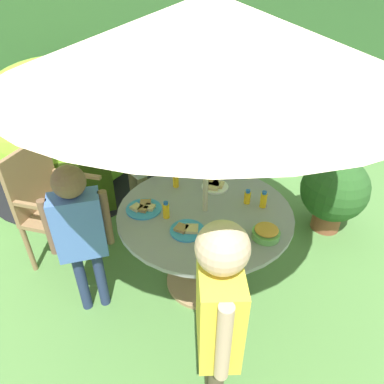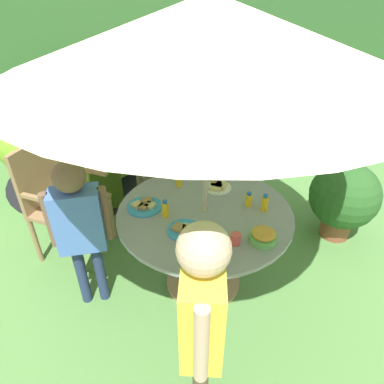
{
  "view_description": "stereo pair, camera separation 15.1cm",
  "coord_description": "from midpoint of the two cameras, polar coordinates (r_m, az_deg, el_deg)",
  "views": [
    {
      "loc": [
        -0.4,
        -1.85,
        2.1
      ],
      "look_at": [
        -0.09,
        0.02,
        0.85
      ],
      "focal_mm": 31.77,
      "sensor_mm": 36.0,
      "label": 1
    },
    {
      "loc": [
        -0.25,
        -1.87,
        2.1
      ],
      "look_at": [
        -0.09,
        0.02,
        0.85
      ],
      "focal_mm": 31.77,
      "sensor_mm": 36.0,
      "label": 2
    }
  ],
  "objects": [
    {
      "name": "juice_bottle_near_right",
      "position": [
        2.41,
        11.28,
        -1.29
      ],
      "size": [
        0.05,
        0.05,
        0.11
      ],
      "color": "yellow",
      "rests_on": "garden_table"
    },
    {
      "name": "ground_plane",
      "position": [
        2.83,
        3.44,
        -14.93
      ],
      "size": [
        10.0,
        10.0,
        0.02
      ],
      "primitive_type": "cube",
      "color": "#548442"
    },
    {
      "name": "patio_umbrella",
      "position": [
        1.91,
        5.43,
        24.78
      ],
      "size": [
        2.24,
        2.24,
        2.02
      ],
      "color": "#B7AD8C",
      "rests_on": "ground_plane"
    },
    {
      "name": "garden_table",
      "position": [
        2.46,
        3.86,
        -6.56
      ],
      "size": [
        1.21,
        1.21,
        0.71
      ],
      "color": "tan",
      "rests_on": "ground_plane"
    },
    {
      "name": "child_in_blue_shirt",
      "position": [
        2.28,
        -16.69,
        -4.59
      ],
      "size": [
        0.4,
        0.2,
        1.18
      ],
      "rotation": [
        0.0,
        0.0,
        0.11
      ],
      "color": "navy",
      "rests_on": "ground_plane"
    },
    {
      "name": "cup_near",
      "position": [
        1.95,
        7.45,
        -11.19
      ],
      "size": [
        0.06,
        0.06,
        0.06
      ],
      "primitive_type": "cylinder",
      "color": "white",
      "rests_on": "garden_table"
    },
    {
      "name": "cup_far",
      "position": [
        2.09,
        9.41,
        -7.82
      ],
      "size": [
        0.06,
        0.06,
        0.07
      ],
      "primitive_type": "cylinder",
      "color": "#E04C47",
      "rests_on": "garden_table"
    },
    {
      "name": "dome_tent",
      "position": [
        4.02,
        -17.32,
        11.2
      ],
      "size": [
        2.32,
        2.32,
        1.38
      ],
      "rotation": [
        0.0,
        0.0,
        0.28
      ],
      "color": "#8CC633",
      "rests_on": "ground_plane"
    },
    {
      "name": "child_in_grey_shirt",
      "position": [
        2.91,
        -7.06,
        9.1
      ],
      "size": [
        0.36,
        0.43,
        1.44
      ],
      "rotation": [
        0.0,
        0.0,
        -1.05
      ],
      "color": "brown",
      "rests_on": "ground_plane"
    },
    {
      "name": "juice_bottle_far_left",
      "position": [
        2.58,
        -0.52,
        2.15
      ],
      "size": [
        0.05,
        0.05,
        0.13
      ],
      "color": "yellow",
      "rests_on": "garden_table"
    },
    {
      "name": "juice_bottle_near_left",
      "position": [
        2.39,
        13.9,
        -1.83
      ],
      "size": [
        0.05,
        0.05,
        0.13
      ],
      "color": "yellow",
      "rests_on": "garden_table"
    },
    {
      "name": "wooden_chair",
      "position": [
        2.96,
        -20.28,
        -0.27
      ],
      "size": [
        0.65,
        0.67,
        1.01
      ],
      "rotation": [
        0.0,
        0.0,
        1.14
      ],
      "color": "#93704C",
      "rests_on": "ground_plane"
    },
    {
      "name": "child_in_yellow_shirt",
      "position": [
        1.6,
        4.6,
        -19.1
      ],
      "size": [
        0.23,
        0.44,
        1.3
      ],
      "rotation": [
        0.0,
        0.0,
        1.44
      ],
      "color": "brown",
      "rests_on": "ground_plane"
    },
    {
      "name": "plate_center_front",
      "position": [
        2.17,
        0.71,
        -6.37
      ],
      "size": [
        0.22,
        0.22,
        0.03
      ],
      "color": "#338CD8",
      "rests_on": "garden_table"
    },
    {
      "name": "potted_plant",
      "position": [
        3.3,
        25.34,
        -0.85
      ],
      "size": [
        0.6,
        0.6,
        0.74
      ],
      "color": "brown",
      "rests_on": "ground_plane"
    },
    {
      "name": "juice_bottle_far_right",
      "position": [
        2.26,
        -2.6,
        -2.9
      ],
      "size": [
        0.05,
        0.05,
        0.12
      ],
      "color": "yellow",
      "rests_on": "garden_table"
    },
    {
      "name": "plate_mid_right",
      "position": [
        2.38,
        -6.2,
        -2.35
      ],
      "size": [
        0.25,
        0.25,
        0.03
      ],
      "color": "#338CD8",
      "rests_on": "garden_table"
    },
    {
      "name": "hedge_backdrop",
      "position": [
        5.5,
        -1.58,
        21.84
      ],
      "size": [
        9.0,
        0.7,
        2.02
      ],
      "primitive_type": "cube",
      "color": "#33602D",
      "rests_on": "ground_plane"
    },
    {
      "name": "plate_mid_left",
      "position": [
        2.59,
        6.03,
        0.86
      ],
      "size": [
        0.2,
        0.2,
        0.03
      ],
      "color": "white",
      "rests_on": "garden_table"
    },
    {
      "name": "snack_bowl",
      "position": [
        2.14,
        13.88,
        -7.25
      ],
      "size": [
        0.17,
        0.17,
        0.08
      ],
      "color": "#66B259",
      "rests_on": "garden_table"
    }
  ]
}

